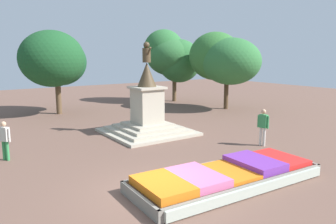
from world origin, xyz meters
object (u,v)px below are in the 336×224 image
object	(u,v)px
flower_planter	(227,176)
statue_monument	(147,114)
pedestrian_near_planter	(263,125)
pedestrian_crossing_plaza	(5,138)

from	to	relation	value
flower_planter	statue_monument	bearing A→B (deg)	78.86
flower_planter	statue_monument	xyz separation A→B (m)	(1.53, 7.79, 0.81)
pedestrian_near_planter	pedestrian_crossing_plaza	size ratio (longest dim) A/B	1.08
statue_monument	pedestrian_near_planter	world-z (taller)	statue_monument
statue_monument	pedestrian_near_planter	distance (m)	6.23
flower_planter	pedestrian_crossing_plaza	size ratio (longest dim) A/B	4.22
pedestrian_crossing_plaza	statue_monument	bearing A→B (deg)	6.05
statue_monument	pedestrian_near_planter	bearing A→B (deg)	-58.71
flower_planter	pedestrian_crossing_plaza	distance (m)	9.10
flower_planter	statue_monument	world-z (taller)	statue_monument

